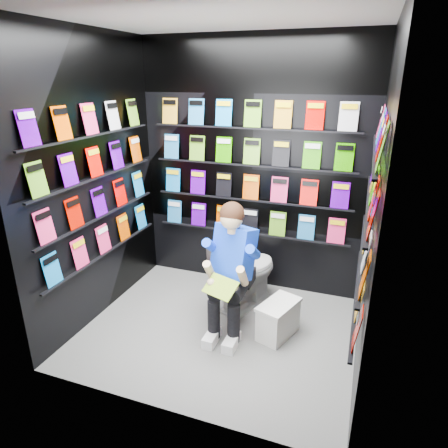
% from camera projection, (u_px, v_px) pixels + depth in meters
% --- Properties ---
extents(floor, '(2.40, 2.40, 0.00)m').
position_uv_depth(floor, '(219.00, 330.00, 3.68)').
color(floor, '#626260').
rests_on(floor, ground).
extents(ceiling, '(2.40, 2.40, 0.00)m').
position_uv_depth(ceiling, '(217.00, 15.00, 2.77)').
color(ceiling, white).
rests_on(ceiling, floor).
extents(wall_back, '(2.40, 0.04, 2.60)m').
position_uv_depth(wall_back, '(252.00, 169.00, 4.11)').
color(wall_back, black).
rests_on(wall_back, floor).
extents(wall_front, '(2.40, 0.04, 2.60)m').
position_uv_depth(wall_front, '(158.00, 240.00, 2.35)').
color(wall_front, black).
rests_on(wall_front, floor).
extents(wall_left, '(0.04, 2.00, 2.60)m').
position_uv_depth(wall_left, '(94.00, 182.00, 3.61)').
color(wall_left, black).
rests_on(wall_left, floor).
extents(wall_right, '(0.04, 2.00, 2.60)m').
position_uv_depth(wall_right, '(375.00, 211.00, 2.85)').
color(wall_right, black).
rests_on(wall_right, floor).
extents(comics_back, '(2.10, 0.06, 1.37)m').
position_uv_depth(comics_back, '(251.00, 170.00, 4.08)').
color(comics_back, '#DB4B00').
rests_on(comics_back, wall_back).
extents(comics_left, '(0.06, 1.70, 1.37)m').
position_uv_depth(comics_left, '(97.00, 182.00, 3.60)').
color(comics_left, '#DB4B00').
rests_on(comics_left, wall_left).
extents(comics_right, '(0.06, 1.70, 1.37)m').
position_uv_depth(comics_right, '(371.00, 210.00, 2.85)').
color(comics_right, '#DB4B00').
rests_on(comics_right, wall_right).
extents(toilet, '(0.65, 0.85, 0.73)m').
position_uv_depth(toilet, '(246.00, 272.00, 3.99)').
color(toilet, white).
rests_on(toilet, floor).
extents(longbox, '(0.34, 0.45, 0.30)m').
position_uv_depth(longbox, '(278.00, 321.00, 3.57)').
color(longbox, white).
rests_on(longbox, floor).
extents(longbox_lid, '(0.37, 0.48, 0.03)m').
position_uv_depth(longbox_lid, '(279.00, 305.00, 3.51)').
color(longbox_lid, white).
rests_on(longbox_lid, longbox).
extents(reader, '(0.68, 0.82, 1.28)m').
position_uv_depth(reader, '(234.00, 252.00, 3.52)').
color(reader, '#0E35C4').
rests_on(reader, toilet).
extents(held_comic, '(0.32, 0.25, 0.12)m').
position_uv_depth(held_comic, '(221.00, 287.00, 3.27)').
color(held_comic, green).
rests_on(held_comic, reader).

